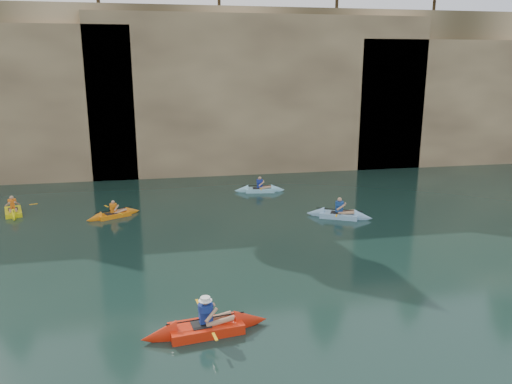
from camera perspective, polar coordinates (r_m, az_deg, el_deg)
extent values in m
plane|color=black|center=(16.09, 10.75, -14.49)|extent=(160.00, 160.00, 0.00)
cube|color=tan|center=(43.38, -3.91, 12.13)|extent=(70.00, 16.00, 12.00)
cube|color=tan|center=(36.44, 0.80, 11.26)|extent=(24.00, 2.40, 11.40)
cube|color=tan|center=(45.08, 26.89, 9.34)|extent=(26.00, 2.40, 9.84)
cube|color=black|center=(35.51, -8.55, 4.35)|extent=(3.50, 1.00, 3.20)
cube|color=black|center=(38.63, 12.74, 5.94)|extent=(5.00, 1.00, 4.50)
cube|color=red|center=(15.30, -5.73, -15.19)|extent=(3.04, 1.30, 0.34)
cone|color=red|center=(15.62, -0.61, -14.44)|extent=(1.15, 1.01, 0.88)
cone|color=red|center=(15.10, -11.05, -15.83)|extent=(1.15, 1.01, 0.88)
cube|color=black|center=(15.21, -6.31, -14.81)|extent=(0.62, 0.62, 0.04)
cube|color=navy|center=(15.08, -5.77, -13.66)|extent=(0.41, 0.29, 0.56)
sphere|color=tan|center=(14.89, -5.81, -12.29)|extent=(0.23, 0.23, 0.23)
cylinder|color=black|center=(15.15, -5.76, -14.17)|extent=(2.33, 0.35, 0.04)
cube|color=#F2A714|center=(16.08, -6.66, -12.41)|extent=(0.14, 0.43, 0.02)
cube|color=#F2A714|center=(14.24, -4.72, -16.16)|extent=(0.14, 0.43, 0.02)
cylinder|color=white|center=(14.87, -5.82, -12.13)|extent=(0.40, 0.40, 0.11)
cube|color=orange|center=(26.93, -15.95, -2.51)|extent=(2.32, 1.68, 0.25)
cone|color=orange|center=(27.34, -13.91, -2.13)|extent=(1.02, 0.97, 0.67)
cone|color=orange|center=(26.56, -18.04, -2.91)|extent=(1.02, 0.97, 0.67)
cube|color=black|center=(26.85, -16.25, -2.38)|extent=(0.68, 0.63, 0.04)
cube|color=orange|center=(26.83, -16.00, -1.79)|extent=(0.36, 0.32, 0.45)
sphere|color=tan|center=(26.75, -16.05, -1.12)|extent=(0.19, 0.19, 0.19)
cylinder|color=black|center=(26.86, -15.98, -1.98)|extent=(1.78, 0.96, 0.04)
cube|color=#F2A714|center=(27.66, -16.72, -1.56)|extent=(0.27, 0.41, 0.02)
cube|color=#F2A714|center=(26.07, -15.20, -2.42)|extent=(0.27, 0.41, 0.02)
cube|color=#8BBDE9|center=(26.12, 9.47, -2.61)|extent=(2.71, 1.96, 0.30)
cone|color=#8BBDE9|center=(26.01, 12.17, -2.81)|extent=(1.20, 1.15, 0.81)
cone|color=#8BBDE9|center=(26.29, 6.80, -2.40)|extent=(1.20, 1.15, 0.81)
cube|color=black|center=(26.10, 9.15, -2.33)|extent=(0.72, 0.70, 0.04)
cube|color=navy|center=(26.00, 9.51, -1.69)|extent=(0.44, 0.38, 0.54)
sphere|color=tan|center=(25.89, 9.54, -0.86)|extent=(0.23, 0.23, 0.23)
cylinder|color=black|center=(26.04, 9.50, -2.00)|extent=(2.14, 1.14, 0.04)
cube|color=#F2A714|center=(27.09, 9.79, -1.37)|extent=(0.27, 0.41, 0.02)
cube|color=#F2A714|center=(24.99, 9.18, -2.69)|extent=(0.27, 0.41, 0.02)
cube|color=yellow|center=(29.35, -26.00, -2.03)|extent=(1.41, 2.48, 0.28)
cone|color=yellow|center=(28.28, -25.92, -2.60)|extent=(0.96, 1.01, 0.76)
cone|color=yellow|center=(30.42, -26.06, -1.49)|extent=(0.96, 1.01, 0.76)
cube|color=black|center=(29.47, -26.03, -1.75)|extent=(0.61, 0.66, 0.04)
cube|color=orange|center=(29.25, -26.08, -1.27)|extent=(0.31, 0.39, 0.51)
sphere|color=tan|center=(29.16, -26.16, -0.58)|extent=(0.21, 0.21, 0.21)
cylinder|color=black|center=(29.28, -26.05, -1.50)|extent=(0.65, 2.16, 0.04)
cube|color=#F2A714|center=(29.30, -24.08, -1.28)|extent=(0.43, 0.19, 0.02)
cube|color=#92DAF4|center=(30.98, 0.42, 0.26)|extent=(2.51, 1.05, 0.27)
cone|color=#92DAF4|center=(31.09, 2.53, 0.30)|extent=(0.94, 0.83, 0.73)
cone|color=#92DAF4|center=(30.91, -1.70, 0.22)|extent=(0.94, 0.83, 0.73)
cube|color=black|center=(30.94, 0.15, 0.44)|extent=(0.60, 0.52, 0.04)
cube|color=navy|center=(30.89, 0.42, 0.96)|extent=(0.35, 0.25, 0.49)
sphere|color=tan|center=(30.81, 0.43, 1.59)|extent=(0.20, 0.20, 0.20)
cylinder|color=black|center=(30.91, 0.42, 0.75)|extent=(2.14, 0.30, 0.04)
cube|color=#F2A714|center=(31.86, 0.28, 1.17)|extent=(0.13, 0.43, 0.02)
cube|color=#F2A714|center=(29.97, 0.58, 0.31)|extent=(0.13, 0.43, 0.02)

